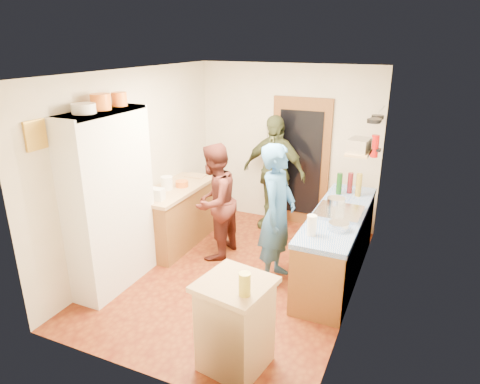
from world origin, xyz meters
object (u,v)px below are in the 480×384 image
Objects in this scene: right_counter_base at (336,246)px; person_hob at (279,216)px; hutch_body at (110,202)px; person_back at (274,173)px; island_base at (235,327)px; person_left at (218,201)px.

person_hob is at bearing -147.92° from right_counter_base.
hutch_body is 2.72m from person_back.
person_hob is at bearing 95.21° from island_base.
hutch_body is at bearing 115.41° from person_hob.
person_left is at bearing 54.83° from hutch_body.
right_counter_base is at bearing -33.52° from person_back.
island_base reaches higher than right_counter_base.
person_left reaches higher than island_base.
right_counter_base is 0.91m from person_hob.
hutch_body is 2.90m from right_counter_base.
person_hob is (-0.15, 1.62, 0.47)m from island_base.
hutch_body is at bearing -32.72° from person_left.
person_back reaches higher than right_counter_base.
island_base is at bearing -104.03° from right_counter_base.
hutch_body reaches higher than island_base.
hutch_body reaches higher than person_hob.
right_counter_base is 1.34× the size of person_left.
person_back reaches higher than person_left.
person_hob is 1.09× the size of person_left.
island_base is (-0.51, -2.04, 0.01)m from right_counter_base.
island_base is 0.46× the size of person_back.
hutch_body is 1.23× the size of person_hob.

